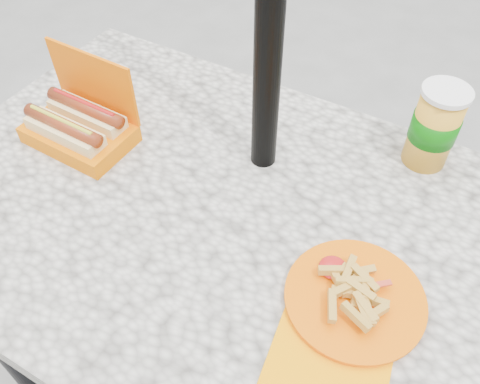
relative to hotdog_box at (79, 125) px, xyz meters
The scene contains 5 objects.
ground 0.87m from the hotdog_box, ahead, with size 60.00×60.00×0.00m, color slate.
picnic_table 0.39m from the hotdog_box, ahead, with size 1.20×0.80×0.75m.
hotdog_box is the anchor object (origin of this frame).
fries_plate 0.64m from the hotdog_box, ahead, with size 0.22×0.31×0.05m.
soda_cup 0.71m from the hotdog_box, 24.89° to the left, with size 0.09×0.09×0.17m.
Camera 1 is at (0.33, -0.51, 1.47)m, focal length 38.00 mm.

